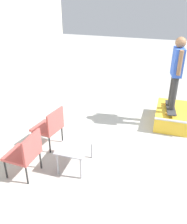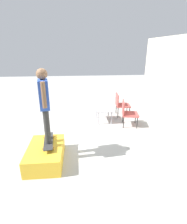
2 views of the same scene
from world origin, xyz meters
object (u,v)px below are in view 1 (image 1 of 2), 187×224
Objects in this scene: skateboard_on_ramp at (171,108)px; coffee_table at (75,148)px; person_skater at (177,68)px; skate_ramp_box at (172,116)px; patio_chair_left at (26,152)px; patio_chair_right at (50,126)px.

skateboard_on_ramp reaches higher than coffee_table.
skateboard_on_ramp is 2.69m from coffee_table.
person_skater is at bearing 173.43° from skateboard_on_ramp.
skate_ramp_box is 1.45× the size of skateboard_on_ramp.
skateboard_on_ramp is 3.53m from patio_chair_left.
patio_chair_left is 1.00× the size of patio_chair_right.
skate_ramp_box is 1.44× the size of patio_chair_right.
patio_chair_left is (-2.63, 2.35, 0.02)m from skateboard_on_ramp.
skateboard_on_ramp is 0.99× the size of patio_chair_left.
patio_chair_right is (0.47, 0.73, 0.08)m from coffee_table.
skate_ramp_box is 1.44× the size of patio_chair_left.
person_skater is 2.26× the size of coffee_table.
patio_chair_left is 0.95m from patio_chair_right.
patio_chair_right is (-1.79, 2.42, 0.29)m from skate_ramp_box.
patio_chair_left is (-2.63, 2.35, -0.95)m from person_skater.
patio_chair_right is at bearing 57.54° from coffee_table.
patio_chair_right is at bearing 115.27° from person_skater.
skateboard_on_ramp is at bearing 147.80° from skate_ramp_box.
patio_chair_right is at bearing 126.50° from skate_ramp_box.
person_skater is (-0.11, 0.07, 1.25)m from skate_ramp_box.
coffee_table is (-2.15, 1.62, -0.06)m from skateboard_on_ramp.
person_skater is at bearing 136.46° from patio_chair_right.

